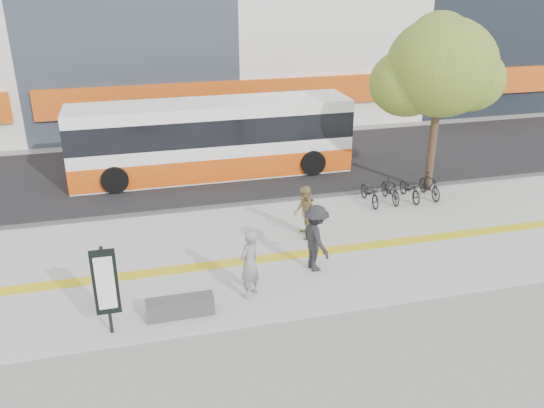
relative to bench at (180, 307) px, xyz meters
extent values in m
plane|color=slate|center=(2.60, 1.20, -0.30)|extent=(120.00, 120.00, 0.00)
cube|color=gray|center=(2.60, 2.70, -0.27)|extent=(40.00, 7.00, 0.08)
cube|color=gold|center=(2.60, 2.20, -0.22)|extent=(40.00, 0.45, 0.01)
cube|color=black|center=(2.60, 10.20, -0.28)|extent=(40.00, 8.00, 0.06)
cube|color=#38383A|center=(2.60, 6.20, -0.23)|extent=(40.00, 0.25, 0.14)
cube|color=#D05213|center=(4.60, 15.25, 1.70)|extent=(19.00, 0.50, 1.40)
cube|color=#38383A|center=(0.00, 0.00, 0.00)|extent=(1.60, 0.45, 0.45)
cylinder|color=black|center=(-1.60, -0.30, 0.88)|extent=(0.08, 0.08, 2.20)
cube|color=black|center=(-1.60, -0.30, 1.09)|extent=(0.55, 0.08, 1.60)
cube|color=white|center=(-1.60, -0.35, 1.09)|extent=(0.40, 0.02, 1.30)
cylinder|color=#3A271A|center=(9.80, 5.90, 1.38)|extent=(0.28, 0.28, 3.20)
ellipsoid|color=#4A6421|center=(9.80, 5.90, 4.29)|extent=(3.80, 3.80, 3.42)
ellipsoid|color=#4A6421|center=(8.80, 6.40, 3.69)|extent=(2.60, 2.60, 2.34)
ellipsoid|color=#4A6421|center=(10.70, 5.50, 3.90)|extent=(2.40, 2.40, 2.16)
ellipsoid|color=#4A6421|center=(10.10, 6.70, 5.10)|extent=(2.20, 2.20, 1.98)
cube|color=white|center=(2.34, 9.70, 1.21)|extent=(10.92, 2.28, 2.91)
cube|color=#D14D0F|center=(2.34, 9.70, 0.26)|extent=(10.94, 2.29, 0.91)
cube|color=black|center=(2.34, 9.70, 1.71)|extent=(10.94, 2.29, 1.00)
cylinder|color=black|center=(-1.48, 8.56, 0.26)|extent=(1.00, 0.32, 1.00)
cylinder|color=black|center=(-1.48, 10.84, 0.26)|extent=(1.00, 0.32, 1.00)
cylinder|color=black|center=(6.16, 8.56, 0.26)|extent=(1.00, 0.32, 1.00)
cylinder|color=black|center=(6.16, 10.84, 0.26)|extent=(1.00, 0.32, 1.00)
imported|color=black|center=(7.16, 5.20, 0.18)|extent=(0.57, 1.57, 0.82)
imported|color=black|center=(7.93, 5.20, 0.23)|extent=(0.45, 1.52, 0.91)
imported|color=black|center=(8.70, 5.20, 0.18)|extent=(0.57, 1.57, 0.82)
imported|color=black|center=(9.47, 5.20, 0.23)|extent=(0.45, 1.52, 0.91)
imported|color=black|center=(1.80, 0.44, 0.69)|extent=(0.79, 0.76, 1.83)
imported|color=olive|center=(4.13, 3.25, 0.61)|extent=(0.72, 0.87, 1.67)
imported|color=#232325|center=(3.83, 1.31, 0.72)|extent=(0.87, 1.31, 1.89)
camera|label=1|loc=(-0.72, -11.54, 7.54)|focal=37.07mm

